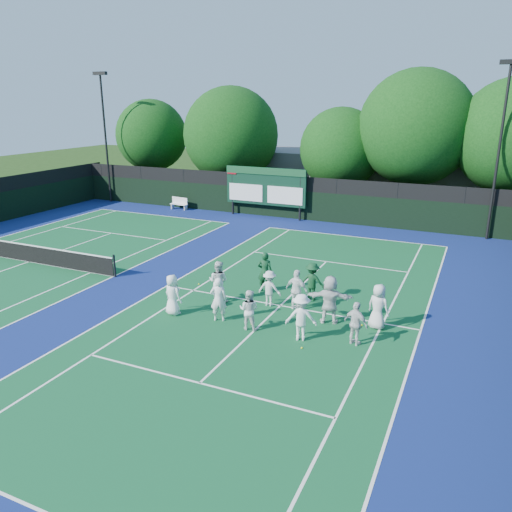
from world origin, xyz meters
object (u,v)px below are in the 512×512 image
at_px(tennis_net, 28,253).
at_px(coach_left, 265,272).
at_px(scoreboard, 265,187).
at_px(bench, 179,203).

height_order(tennis_net, coach_left, coach_left).
bearing_deg(scoreboard, bench, -178.23).
bearing_deg(coach_left, tennis_net, -7.92).
bearing_deg(tennis_net, coach_left, 5.62).
xyz_separation_m(tennis_net, bench, (-0.09, 14.37, 0.01)).
xyz_separation_m(scoreboard, bench, (-7.07, -0.22, -1.69)).
bearing_deg(scoreboard, tennis_net, -115.60).
bearing_deg(bench, tennis_net, -89.66).
distance_m(scoreboard, tennis_net, 16.26).
bearing_deg(scoreboard, coach_left, -66.58).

